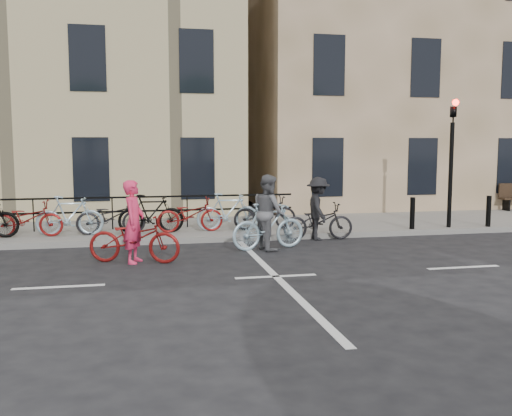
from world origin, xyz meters
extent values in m
plane|color=black|center=(0.00, 0.00, 0.00)|extent=(120.00, 120.00, 0.00)
cube|color=slate|center=(-4.00, 6.00, 0.07)|extent=(46.00, 4.00, 0.15)
cube|color=#927958|center=(9.00, 13.00, 6.15)|extent=(14.00, 10.00, 12.00)
cylinder|color=black|center=(6.20, 4.35, 1.65)|extent=(0.12, 0.12, 3.00)
imported|color=black|center=(6.20, 4.35, 3.60)|extent=(0.15, 0.18, 0.90)
sphere|color=#FF0C05|center=(6.20, 4.23, 3.70)|extent=(0.18, 0.18, 0.18)
cylinder|color=black|center=(5.00, 4.25, 0.60)|extent=(0.14, 0.14, 0.90)
cylinder|color=black|center=(7.40, 4.25, 0.60)|extent=(0.14, 0.14, 0.90)
cube|color=black|center=(10.40, 7.65, 0.35)|extent=(0.06, 0.38, 0.40)
cube|color=black|center=(-3.30, 5.90, 0.62)|extent=(10.40, 0.04, 0.95)
imported|color=maroon|center=(-5.40, 5.00, 0.62)|extent=(1.80, 0.63, 0.95)
imported|color=#9CBCCD|center=(-4.35, 5.00, 0.68)|extent=(1.75, 0.49, 1.05)
imported|color=black|center=(-3.30, 5.00, 0.62)|extent=(1.80, 0.63, 0.95)
imported|color=black|center=(-2.25, 5.00, 0.68)|extent=(1.75, 0.49, 1.05)
imported|color=maroon|center=(-1.20, 5.00, 0.62)|extent=(1.80, 0.63, 0.95)
imported|color=#9CBCCD|center=(-0.15, 5.00, 0.68)|extent=(1.75, 0.49, 1.05)
imported|color=black|center=(0.90, 5.00, 0.62)|extent=(1.80, 0.63, 0.95)
imported|color=maroon|center=(-2.68, 1.89, 0.53)|extent=(2.12, 1.27, 1.05)
imported|color=#E92956|center=(-2.68, 1.89, 0.89)|extent=(0.60, 0.75, 1.78)
imported|color=#9CBCCD|center=(0.50, 2.81, 0.57)|extent=(1.96, 0.92, 1.13)
imported|color=#57585C|center=(0.50, 2.81, 0.91)|extent=(0.86, 1.01, 1.82)
imported|color=black|center=(2.10, 3.90, 0.49)|extent=(1.92, 0.79, 0.99)
imported|color=black|center=(2.10, 3.90, 0.84)|extent=(0.70, 1.12, 1.67)
camera|label=1|loc=(-2.56, -10.48, 2.57)|focal=40.00mm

